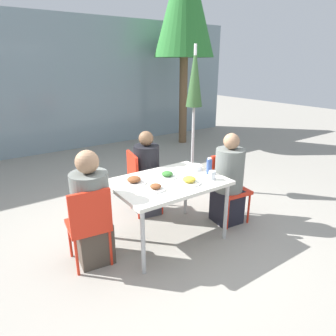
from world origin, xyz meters
TOP-DOWN VIEW (x-y plane):
  - ground_plane at (0.00, 0.00)m, footprint 24.00×24.00m
  - building_facade at (0.00, 4.61)m, footprint 10.00×0.20m
  - dining_table at (0.00, 0.00)m, footprint 1.23×0.88m
  - chair_left at (-0.92, 0.03)m, footprint 0.44×0.44m
  - person_left at (-0.87, 0.10)m, footprint 0.38×0.38m
  - chair_right at (0.92, -0.03)m, footprint 0.44×0.44m
  - person_right at (0.87, -0.10)m, footprint 0.36×0.36m
  - chair_far at (0.07, 0.76)m, footprint 0.47×0.47m
  - person_far at (0.13, 0.69)m, footprint 0.35×0.35m
  - closed_umbrella at (1.18, 1.02)m, footprint 0.36×0.36m
  - plate_0 at (-0.35, 0.15)m, footprint 0.27×0.27m
  - plate_1 at (0.06, 0.10)m, footprint 0.24×0.24m
  - plate_2 at (-0.25, -0.13)m, footprint 0.22×0.22m
  - plate_3 at (0.15, -0.19)m, footprint 0.26×0.26m
  - bottle at (0.52, -0.10)m, footprint 0.06×0.06m
  - drinking_cup at (0.43, -0.25)m, footprint 0.08×0.08m
  - salad_bowl at (0.48, 0.12)m, footprint 0.18×0.18m
  - tree_behind_left at (2.91, 3.54)m, footprint 1.43×1.43m

SIDE VIEW (x-z plane):
  - ground_plane at x=0.00m, z-range 0.00..0.00m
  - chair_left at x=-0.92m, z-range 0.07..0.94m
  - chair_right at x=0.92m, z-range 0.07..0.94m
  - chair_far at x=0.07m, z-range 0.07..0.94m
  - person_far at x=0.13m, z-range -0.03..1.13m
  - person_right at x=0.87m, z-range -0.04..1.15m
  - person_left at x=-0.87m, z-range -0.04..1.17m
  - dining_table at x=0.00m, z-range 0.31..1.05m
  - plate_2 at x=-0.25m, z-range 0.73..0.79m
  - plate_1 at x=0.06m, z-range 0.73..0.80m
  - plate_3 at x=0.15m, z-range 0.73..0.80m
  - plate_0 at x=-0.35m, z-range 0.73..0.81m
  - salad_bowl at x=0.48m, z-range 0.74..0.80m
  - drinking_cup at x=0.43m, z-range 0.74..0.84m
  - bottle at x=0.52m, z-range 0.74..0.93m
  - building_facade at x=0.00m, z-range 0.00..3.00m
  - closed_umbrella at x=1.18m, z-range 0.46..2.70m
  - tree_behind_left at x=2.91m, z-range 1.01..5.62m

